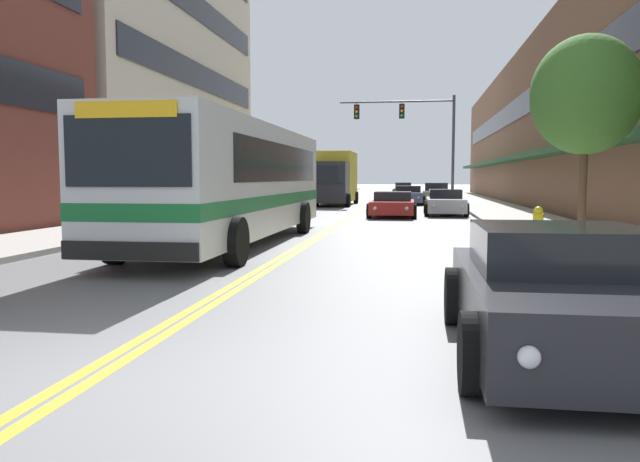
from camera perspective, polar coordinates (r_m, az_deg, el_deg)
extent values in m
plane|color=slate|center=(41.89, 4.76, 2.46)|extent=(240.00, 240.00, 0.00)
cube|color=#B2ADA5|center=(43.00, -4.93, 2.61)|extent=(3.49, 106.00, 0.14)
cube|color=#B2ADA5|center=(42.01, 14.68, 2.42)|extent=(3.49, 106.00, 0.14)
cube|color=yellow|center=(41.90, 4.63, 2.47)|extent=(0.14, 106.00, 0.01)
cube|color=yellow|center=(41.88, 4.90, 2.46)|extent=(0.14, 106.00, 0.01)
cube|color=black|center=(36.49, -10.75, 7.89)|extent=(0.08, 20.10, 1.40)
cube|color=black|center=(36.88, -10.84, 13.68)|extent=(0.08, 20.10, 1.40)
cube|color=black|center=(37.63, -10.94, 19.30)|extent=(0.08, 20.10, 1.40)
cube|color=brown|center=(43.13, 22.87, 8.75)|extent=(8.00, 68.00, 9.90)
cube|color=#1E4C28|center=(42.17, 16.73, 6.23)|extent=(1.10, 61.20, 0.24)
cube|color=black|center=(42.45, 17.54, 10.58)|extent=(0.08, 61.20, 1.40)
cube|color=silver|center=(16.88, -7.92, 4.70)|extent=(2.52, 12.37, 2.77)
cube|color=#196B33|center=(16.89, -7.90, 2.83)|extent=(2.54, 12.39, 0.32)
cube|color=black|center=(17.48, -7.35, 6.17)|extent=(2.55, 9.65, 1.00)
cube|color=black|center=(11.09, -17.23, 7.02)|extent=(2.27, 0.04, 1.22)
cube|color=yellow|center=(11.13, -17.34, 10.58)|extent=(1.81, 0.06, 0.28)
cube|color=black|center=(11.13, -17.05, -1.76)|extent=(2.47, 0.08, 0.32)
cylinder|color=black|center=(13.50, -18.26, -0.78)|extent=(0.30, 1.00, 1.00)
cylinder|color=black|center=(12.55, -7.70, -1.00)|extent=(0.30, 1.00, 1.00)
cylinder|color=black|center=(20.55, -8.61, 1.28)|extent=(0.30, 1.00, 1.00)
cylinder|color=black|center=(19.93, -1.52, 1.23)|extent=(0.30, 1.00, 1.00)
cube|color=beige|center=(38.70, -1.98, 3.03)|extent=(1.87, 4.07, 0.64)
cube|color=black|center=(38.85, -1.94, 3.82)|extent=(1.60, 1.79, 0.42)
cylinder|color=black|center=(37.67, -3.77, 2.72)|extent=(0.22, 0.69, 0.69)
cylinder|color=black|center=(37.30, -0.90, 2.71)|extent=(0.22, 0.69, 0.69)
cylinder|color=black|center=(40.13, -2.99, 2.86)|extent=(0.22, 0.69, 0.69)
cylinder|color=black|center=(39.79, -0.29, 2.85)|extent=(0.22, 0.69, 0.69)
sphere|color=silver|center=(36.82, -3.58, 2.98)|extent=(0.16, 0.16, 0.16)
sphere|color=silver|center=(36.56, -1.57, 2.97)|extent=(0.16, 0.16, 0.16)
cube|color=red|center=(40.84, -2.38, 3.18)|extent=(0.18, 0.04, 0.10)
cube|color=red|center=(40.60, -0.51, 3.17)|extent=(0.18, 0.04, 0.10)
cube|color=#232328|center=(6.67, 21.08, -6.31)|extent=(1.85, 4.05, 0.66)
cube|color=black|center=(6.74, 20.93, -1.43)|extent=(1.59, 1.78, 0.44)
cylinder|color=black|center=(5.35, 13.83, -10.80)|extent=(0.22, 0.69, 0.69)
cylinder|color=black|center=(7.80, 12.19, -5.81)|extent=(0.22, 0.69, 0.69)
cylinder|color=black|center=(8.14, 25.70, -5.75)|extent=(0.22, 0.69, 0.69)
sphere|color=silver|center=(4.58, 18.58, -10.88)|extent=(0.16, 0.16, 0.16)
cube|color=red|center=(8.55, 13.79, -3.47)|extent=(0.18, 0.04, 0.10)
cube|color=red|center=(8.77, 22.51, -3.50)|extent=(0.18, 0.04, 0.10)
cube|color=#BCAD89|center=(42.79, 10.56, 3.18)|extent=(1.73, 4.01, 0.72)
cube|color=black|center=(42.94, 10.57, 4.01)|extent=(1.49, 1.76, 0.52)
cylinder|color=black|center=(41.54, 9.38, 2.86)|extent=(0.22, 0.67, 0.67)
cylinder|color=black|center=(41.59, 11.83, 2.82)|extent=(0.22, 0.67, 0.67)
cylinder|color=black|center=(44.02, 9.35, 2.97)|extent=(0.22, 0.67, 0.67)
cylinder|color=black|center=(44.08, 11.66, 2.94)|extent=(0.22, 0.67, 0.67)
sphere|color=silver|center=(40.75, 9.80, 3.15)|extent=(0.16, 0.16, 0.16)
sphere|color=silver|center=(40.79, 11.50, 3.13)|extent=(0.16, 0.16, 0.16)
cube|color=red|center=(44.79, 9.68, 3.31)|extent=(0.18, 0.04, 0.10)
cube|color=red|center=(44.83, 11.28, 3.29)|extent=(0.18, 0.04, 0.10)
cube|color=#B7B7BC|center=(30.46, 11.37, 2.38)|extent=(1.73, 4.70, 0.62)
cube|color=black|center=(30.63, 11.37, 3.37)|extent=(1.49, 2.07, 0.42)
cylinder|color=black|center=(28.99, 9.74, 1.94)|extent=(0.22, 0.63, 0.63)
cylinder|color=black|center=(29.07, 13.24, 1.89)|extent=(0.22, 0.63, 0.63)
cylinder|color=black|center=(31.89, 9.65, 2.21)|extent=(0.22, 0.63, 0.63)
cylinder|color=black|center=(31.97, 12.84, 2.16)|extent=(0.22, 0.63, 0.63)
sphere|color=silver|center=(28.07, 10.36, 2.25)|extent=(0.16, 0.16, 0.16)
sphere|color=silver|center=(28.13, 12.82, 2.21)|extent=(0.16, 0.16, 0.16)
cube|color=red|center=(32.79, 10.10, 2.63)|extent=(0.18, 0.04, 0.10)
cube|color=red|center=(32.85, 12.27, 2.59)|extent=(0.18, 0.04, 0.10)
cube|color=#38383D|center=(61.06, 7.62, 3.64)|extent=(1.75, 4.22, 0.57)
cube|color=black|center=(61.21, 7.63, 4.16)|extent=(1.51, 1.86, 0.55)
cylinder|color=black|center=(59.77, 6.73, 3.49)|extent=(0.22, 0.65, 0.65)
cylinder|color=black|center=(59.74, 8.46, 3.47)|extent=(0.22, 0.65, 0.65)
cylinder|color=black|center=(62.39, 6.82, 3.54)|extent=(0.22, 0.65, 0.65)
cylinder|color=black|center=(62.36, 8.47, 3.53)|extent=(0.22, 0.65, 0.65)
sphere|color=silver|center=(58.94, 6.98, 3.63)|extent=(0.16, 0.16, 0.16)
sphere|color=silver|center=(58.92, 8.18, 3.61)|extent=(0.16, 0.16, 0.16)
cube|color=red|center=(63.19, 7.09, 3.71)|extent=(0.18, 0.04, 0.10)
cube|color=red|center=(63.17, 8.23, 3.70)|extent=(0.18, 0.04, 0.10)
cube|color=#475675|center=(41.97, 8.08, 3.11)|extent=(1.87, 4.66, 0.63)
cube|color=black|center=(42.15, 8.09, 3.83)|extent=(1.61, 2.05, 0.42)
cylinder|color=black|center=(40.56, 6.69, 2.82)|extent=(0.22, 0.64, 0.64)
cylinder|color=black|center=(40.54, 9.41, 2.79)|extent=(0.22, 0.64, 0.64)
cylinder|color=black|center=(43.44, 6.83, 2.96)|extent=(0.22, 0.64, 0.64)
cylinder|color=black|center=(43.42, 9.36, 2.92)|extent=(0.22, 0.64, 0.64)
sphere|color=silver|center=(39.64, 7.09, 3.06)|extent=(0.16, 0.16, 0.16)
sphere|color=silver|center=(39.62, 8.99, 3.04)|extent=(0.16, 0.16, 0.16)
cube|color=red|center=(44.32, 7.24, 3.25)|extent=(0.18, 0.04, 0.10)
cube|color=red|center=(44.31, 8.99, 3.23)|extent=(0.18, 0.04, 0.10)
cube|color=maroon|center=(28.48, 6.66, 2.22)|extent=(1.90, 4.12, 0.55)
cube|color=black|center=(28.62, 6.69, 3.19)|extent=(1.63, 1.81, 0.40)
cylinder|color=black|center=(27.26, 4.52, 1.85)|extent=(0.22, 0.66, 0.66)
cylinder|color=black|center=(27.19, 8.61, 1.80)|extent=(0.22, 0.66, 0.66)
cylinder|color=black|center=(29.81, 4.88, 2.10)|extent=(0.22, 0.66, 0.66)
cylinder|color=black|center=(29.74, 8.62, 2.06)|extent=(0.22, 0.66, 0.66)
sphere|color=silver|center=(26.43, 5.06, 2.09)|extent=(0.16, 0.16, 0.16)
sphere|color=silver|center=(26.38, 7.95, 2.05)|extent=(0.16, 0.16, 0.16)
cube|color=red|center=(30.57, 5.52, 2.46)|extent=(0.18, 0.04, 0.10)
cube|color=red|center=(30.53, 8.09, 2.43)|extent=(0.18, 0.04, 0.10)
cube|color=#232328|center=(37.75, 0.82, 4.47)|extent=(2.25, 2.19, 2.48)
cube|color=black|center=(36.65, 0.58, 5.16)|extent=(1.91, 0.04, 1.09)
cube|color=yellow|center=(41.37, 1.52, 5.00)|extent=(2.29, 5.11, 3.18)
cylinder|color=black|center=(37.95, -0.91, 2.86)|extent=(0.28, 0.84, 0.84)
cylinder|color=black|center=(37.63, 2.56, 2.84)|extent=(0.28, 0.84, 0.84)
cylinder|color=black|center=(43.06, 0.25, 3.10)|extent=(0.28, 0.84, 0.84)
cylinder|color=black|center=(42.78, 3.31, 3.08)|extent=(0.28, 0.84, 0.84)
cylinder|color=#47474C|center=(40.55, 12.08, 7.19)|extent=(0.18, 0.18, 6.94)
cylinder|color=#47474C|center=(40.75, 6.99, 11.65)|extent=(7.20, 0.11, 0.11)
cube|color=black|center=(40.68, 7.50, 10.81)|extent=(0.34, 0.26, 0.92)
sphere|color=red|center=(40.55, 7.50, 11.22)|extent=(0.18, 0.18, 0.18)
sphere|color=yellow|center=(40.52, 7.49, 10.83)|extent=(0.18, 0.18, 0.18)
sphere|color=green|center=(40.49, 7.49, 10.44)|extent=(0.18, 0.18, 0.18)
cylinder|color=black|center=(40.74, 7.50, 11.55)|extent=(0.02, 0.02, 0.14)
cube|color=black|center=(40.85, 3.38, 10.82)|extent=(0.34, 0.26, 0.92)
sphere|color=red|center=(40.72, 3.36, 11.23)|extent=(0.18, 0.18, 0.18)
sphere|color=yellow|center=(40.69, 3.36, 10.84)|extent=(0.18, 0.18, 0.18)
sphere|color=green|center=(40.66, 3.35, 10.45)|extent=(0.18, 0.18, 0.18)
cylinder|color=black|center=(40.90, 3.38, 11.56)|extent=(0.02, 0.02, 0.14)
cylinder|color=brown|center=(16.09, 22.86, 3.12)|extent=(0.19, 0.19, 2.50)
ellipsoid|color=#42752D|center=(16.20, 23.14, 11.38)|extent=(2.54, 2.54, 2.79)
cylinder|color=yellow|center=(16.64, 19.30, 0.25)|extent=(0.26, 0.26, 0.74)
sphere|color=yellow|center=(16.61, 19.34, 1.74)|extent=(0.23, 0.23, 0.23)
cylinder|color=yellow|center=(16.60, 18.74, 0.54)|extent=(0.08, 0.11, 0.11)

